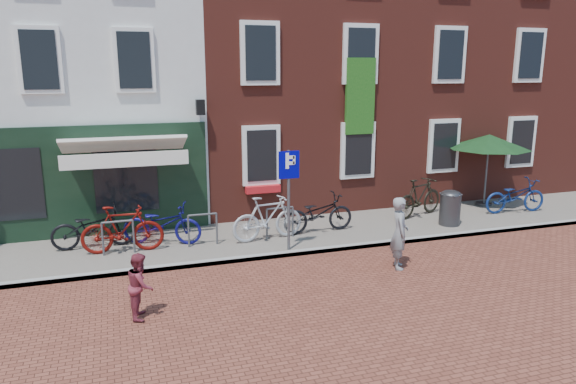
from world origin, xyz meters
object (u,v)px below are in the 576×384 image
object	(u,v)px
parking_sign	(289,182)
parasol	(489,139)
bicycle_5	(419,197)
boy	(141,285)
bicycle_1	(122,229)
bicycle_0	(93,227)
bicycle_2	(162,224)
bicycle_3	(268,218)
woman	(400,233)
litter_bin	(450,206)
bicycle_4	(318,213)
bicycle_6	(515,196)

from	to	relation	value
parking_sign	parasol	size ratio (longest dim) A/B	0.95
bicycle_5	boy	bearing A→B (deg)	96.07
parasol	boy	size ratio (longest dim) A/B	2.12
parasol	bicycle_1	distance (m)	11.33
bicycle_0	bicycle_1	size ratio (longest dim) A/B	1.03
parking_sign	bicycle_2	size ratio (longest dim) A/B	1.24
boy	bicycle_1	distance (m)	3.44
bicycle_1	bicycle_3	size ratio (longest dim) A/B	1.00
parasol	woman	xyz separation A→B (m)	(-5.28, -3.82, -1.42)
litter_bin	bicycle_1	bearing A→B (deg)	177.06
bicycle_1	bicycle_4	bearing A→B (deg)	-85.51
boy	bicycle_0	distance (m)	4.10
bicycle_5	bicycle_2	bearing A→B (deg)	71.73
litter_bin	woman	world-z (taller)	woman
boy	bicycle_4	xyz separation A→B (m)	(4.79, 3.49, 0.01)
litter_bin	boy	world-z (taller)	boy
parking_sign	parasol	bearing A→B (deg)	16.39
parking_sign	bicycle_4	world-z (taller)	parking_sign
bicycle_1	bicycle_5	distance (m)	8.46
parasol	bicycle_2	bearing A→B (deg)	-175.85
woman	bicycle_0	size ratio (longest dim) A/B	0.83
bicycle_4	bicycle_5	size ratio (longest dim) A/B	1.03
bicycle_4	bicycle_6	distance (m)	6.43
boy	parking_sign	bearing A→B (deg)	-48.01
bicycle_3	bicycle_6	bearing A→B (deg)	-96.19
boy	bicycle_6	distance (m)	11.74
bicycle_0	bicycle_1	distance (m)	0.88
parasol	bicycle_4	world-z (taller)	parasol
parking_sign	boy	xyz separation A→B (m)	(-3.59, -2.37, -1.17)
bicycle_1	bicycle_6	world-z (taller)	bicycle_1
litter_bin	parasol	bearing A→B (deg)	33.14
bicycle_5	bicycle_6	distance (m)	3.05
bicycle_5	parking_sign	bearing A→B (deg)	89.59
bicycle_4	bicycle_0	bearing A→B (deg)	82.21
bicycle_0	bicycle_1	bearing A→B (deg)	-131.80
bicycle_4	woman	bearing A→B (deg)	-165.40
woman	bicycle_0	bearing A→B (deg)	83.59
bicycle_0	parasol	bearing A→B (deg)	-88.64
bicycle_1	litter_bin	bearing A→B (deg)	-89.16
woman	bicycle_3	world-z (taller)	woman
bicycle_0	woman	bearing A→B (deg)	-117.86
parking_sign	bicycle_5	size ratio (longest dim) A/B	1.27
parking_sign	boy	world-z (taller)	parking_sign
parasol	bicycle_2	world-z (taller)	parasol
litter_bin	bicycle_4	size ratio (longest dim) A/B	0.54
bicycle_1	bicycle_2	xyz separation A→B (m)	(0.95, 0.36, -0.06)
litter_bin	bicycle_5	xyz separation A→B (m)	(-0.35, 1.03, 0.03)
parasol	bicycle_0	distance (m)	11.96
bicycle_6	bicycle_4	bearing A→B (deg)	95.07
boy	bicycle_0	xyz separation A→B (m)	(-0.90, 4.00, 0.01)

